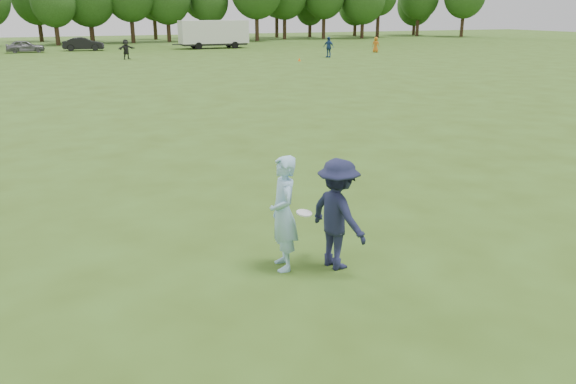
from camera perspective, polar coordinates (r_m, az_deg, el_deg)
name	(u,v)px	position (r m, az deg, el deg)	size (l,w,h in m)	color
ground	(308,277)	(9.71, 2.09, -8.66)	(200.00, 200.00, 0.00)	#344C15
thrower	(283,213)	(9.67, -0.47, -2.20)	(0.74, 0.49, 2.04)	#93C3E3
defender	(338,214)	(9.77, 5.09, -2.26)	(1.27, 0.73, 1.97)	#1A1D3A
player_far_b	(328,47)	(55.74, 4.13, 14.47)	(1.14, 0.47, 1.94)	navy
player_far_c	(376,45)	(63.08, 8.90, 14.57)	(0.79, 0.51, 1.62)	#C76417
player_far_d	(126,49)	(55.49, -16.13, 13.76)	(1.68, 0.54, 1.81)	black
car_e	(25,46)	(68.08, -25.14, 13.25)	(1.56, 3.87, 1.32)	slate
car_f	(83,44)	(68.99, -20.07, 13.94)	(1.53, 4.40, 1.45)	black
field_cone	(299,59)	(51.51, 1.16, 13.31)	(0.28, 0.28, 0.30)	#FF630D
disc_in_play	(304,213)	(9.48, 1.66, -2.15)	(0.29, 0.29, 0.08)	white
cargo_trailer	(214,33)	(69.58, -7.56, 15.73)	(9.00, 2.75, 3.20)	white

